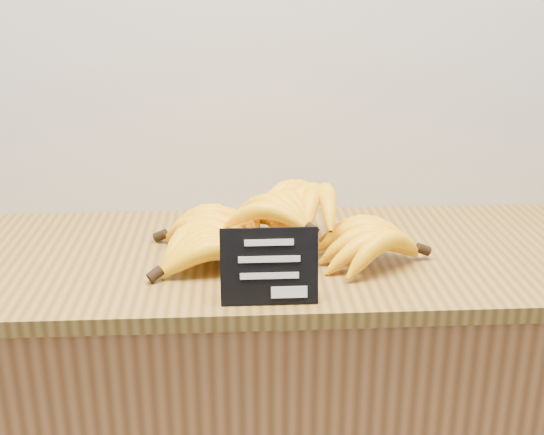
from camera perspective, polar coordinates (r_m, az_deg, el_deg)
The scene contains 3 objects.
counter_top at distance 1.39m, azimuth -0.11°, elevation -3.35°, with size 1.54×0.54×0.03m, color olive.
chalkboard_sign at distance 1.15m, azimuth -0.23°, elevation -4.13°, with size 0.17×0.01×0.13m, color black.
banana_pile at distance 1.35m, azimuth 0.01°, elevation -0.95°, with size 0.54×0.37×0.12m.
Camera 1 is at (0.08, 1.48, 1.47)m, focal length 45.00 mm.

